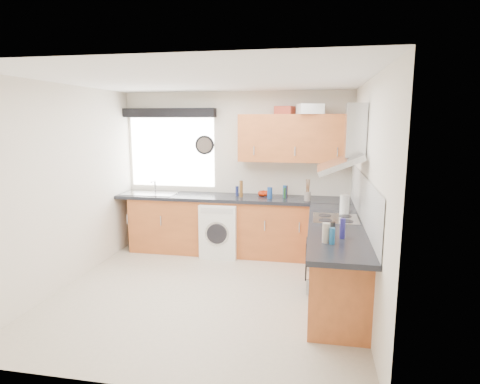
% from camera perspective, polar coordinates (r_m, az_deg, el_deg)
% --- Properties ---
extents(ground_plane, '(3.60, 3.60, 0.00)m').
position_cam_1_polar(ground_plane, '(5.03, -4.73, -14.05)').
color(ground_plane, beige).
extents(ceiling, '(3.60, 3.60, 0.02)m').
position_cam_1_polar(ceiling, '(4.61, -5.20, 15.59)').
color(ceiling, white).
rests_on(ceiling, wall_back).
extents(wall_back, '(3.60, 0.02, 2.50)m').
position_cam_1_polar(wall_back, '(6.39, -0.63, 2.87)').
color(wall_back, silver).
rests_on(wall_back, ground_plane).
extents(wall_front, '(3.60, 0.02, 2.50)m').
position_cam_1_polar(wall_front, '(3.01, -14.22, -5.77)').
color(wall_front, silver).
rests_on(wall_front, ground_plane).
extents(wall_left, '(0.02, 3.60, 2.50)m').
position_cam_1_polar(wall_left, '(5.43, -23.60, 0.71)').
color(wall_left, silver).
rests_on(wall_left, ground_plane).
extents(wall_right, '(0.02, 3.60, 2.50)m').
position_cam_1_polar(wall_right, '(4.53, 17.56, -0.63)').
color(wall_right, silver).
rests_on(wall_right, ground_plane).
extents(window, '(1.40, 0.02, 1.10)m').
position_cam_1_polar(window, '(6.64, -9.62, 5.60)').
color(window, white).
rests_on(window, wall_back).
extents(window_blind, '(1.50, 0.18, 0.14)m').
position_cam_1_polar(window_blind, '(6.54, -10.06, 11.05)').
color(window_blind, black).
rests_on(window_blind, wall_back).
extents(splashback, '(0.01, 3.00, 0.54)m').
position_cam_1_polar(splashback, '(4.83, 16.99, -0.79)').
color(splashback, white).
rests_on(splashback, wall_right).
extents(base_cab_back, '(3.00, 0.58, 0.86)m').
position_cam_1_polar(base_cab_back, '(6.29, -2.03, -4.87)').
color(base_cab_back, '#A55225').
rests_on(base_cab_back, ground_plane).
extents(base_cab_corner, '(0.60, 0.60, 0.86)m').
position_cam_1_polar(base_cab_corner, '(6.15, 12.74, -5.49)').
color(base_cab_corner, '#A55225').
rests_on(base_cab_corner, ground_plane).
extents(base_cab_right, '(0.58, 2.10, 0.86)m').
position_cam_1_polar(base_cab_right, '(4.86, 13.39, -9.73)').
color(base_cab_right, '#A55225').
rests_on(base_cab_right, ground_plane).
extents(worktop_back, '(3.60, 0.62, 0.05)m').
position_cam_1_polar(worktop_back, '(6.16, -1.17, -0.85)').
color(worktop_back, black).
rests_on(worktop_back, base_cab_back).
extents(worktop_right, '(0.62, 2.42, 0.05)m').
position_cam_1_polar(worktop_right, '(4.58, 13.58, -5.00)').
color(worktop_right, black).
rests_on(worktop_right, base_cab_right).
extents(sink, '(0.84, 0.46, 0.10)m').
position_cam_1_polar(sink, '(6.55, -12.64, 0.14)').
color(sink, '#ACAFB4').
rests_on(sink, worktop_back).
extents(oven, '(0.56, 0.58, 0.85)m').
position_cam_1_polar(oven, '(5.00, 13.19, -9.21)').
color(oven, black).
rests_on(oven, ground_plane).
extents(hob_plate, '(0.52, 0.52, 0.01)m').
position_cam_1_polar(hob_plate, '(4.86, 13.43, -3.72)').
color(hob_plate, '#ACAFB4').
rests_on(hob_plate, worktop_right).
extents(extractor_hood, '(0.52, 0.78, 0.66)m').
position_cam_1_polar(extractor_hood, '(4.74, 15.06, 6.30)').
color(extractor_hood, '#ACAFB4').
rests_on(extractor_hood, wall_right).
extents(upper_cabinets, '(1.70, 0.35, 0.70)m').
position_cam_1_polar(upper_cabinets, '(6.06, 7.96, 7.59)').
color(upper_cabinets, '#A55225').
rests_on(upper_cabinets, wall_back).
extents(washing_machine, '(0.57, 0.55, 0.82)m').
position_cam_1_polar(washing_machine, '(6.21, -2.70, -5.27)').
color(washing_machine, white).
rests_on(washing_machine, ground_plane).
extents(wall_clock, '(0.30, 0.04, 0.30)m').
position_cam_1_polar(wall_clock, '(6.43, -5.11, 6.67)').
color(wall_clock, black).
rests_on(wall_clock, wall_back).
extents(casserole, '(0.41, 0.35, 0.14)m').
position_cam_1_polar(casserole, '(5.94, 9.97, 11.55)').
color(casserole, white).
rests_on(casserole, upper_cabinets).
extents(storage_box, '(0.31, 0.28, 0.12)m').
position_cam_1_polar(storage_box, '(6.16, 6.38, 11.48)').
color(storage_box, '#BD442F').
rests_on(storage_box, upper_cabinets).
extents(utensil_pot, '(0.12, 0.12, 0.13)m').
position_cam_1_polar(utensil_pot, '(5.89, 9.58, -0.61)').
color(utensil_pot, gray).
rests_on(utensil_pot, worktop_back).
extents(kitchen_roll, '(0.15, 0.15, 0.25)m').
position_cam_1_polar(kitchen_roll, '(5.11, 14.64, -1.76)').
color(kitchen_roll, white).
rests_on(kitchen_roll, worktop_right).
extents(tomato_cluster, '(0.21, 0.21, 0.07)m').
position_cam_1_polar(tomato_cluster, '(6.22, 3.42, -0.18)').
color(tomato_cluster, '#B22105').
rests_on(tomato_cluster, worktop_back).
extents(jar_0, '(0.05, 0.05, 0.25)m').
position_cam_1_polar(jar_0, '(6.07, 0.16, 0.44)').
color(jar_0, brown).
rests_on(jar_0, worktop_back).
extents(jar_1, '(0.05, 0.05, 0.19)m').
position_cam_1_polar(jar_1, '(6.04, 6.37, 0.03)').
color(jar_1, navy).
rests_on(jar_1, worktop_back).
extents(jar_2, '(0.07, 0.07, 0.17)m').
position_cam_1_polar(jar_2, '(6.15, 6.45, 0.12)').
color(jar_2, '#3B1519').
rests_on(jar_2, worktop_back).
extents(jar_3, '(0.08, 0.08, 0.17)m').
position_cam_1_polar(jar_3, '(5.99, 4.25, -0.13)').
color(jar_3, navy).
rests_on(jar_3, worktop_back).
extents(jar_4, '(0.05, 0.05, 0.15)m').
position_cam_1_polar(jar_4, '(6.20, -0.42, 0.15)').
color(jar_4, '#171F4F').
rests_on(jar_4, worktop_back).
extents(jar_5, '(0.04, 0.04, 0.16)m').
position_cam_1_polar(jar_5, '(6.03, 6.36, -0.14)').
color(jar_5, '#1D4719').
rests_on(jar_5, worktop_back).
extents(bottle_0, '(0.05, 0.05, 0.20)m').
position_cam_1_polar(bottle_0, '(4.09, 14.37, -5.04)').
color(bottle_0, navy).
rests_on(bottle_0, worktop_right).
extents(bottle_1, '(0.05, 0.05, 0.15)m').
position_cam_1_polar(bottle_1, '(4.12, 13.05, -5.21)').
color(bottle_1, black).
rests_on(bottle_1, worktop_right).
extents(bottle_2, '(0.07, 0.07, 0.19)m').
position_cam_1_polar(bottle_2, '(3.92, 12.13, -5.70)').
color(bottle_2, '#A09688').
rests_on(bottle_2, worktop_right).
extents(bottle_3, '(0.05, 0.05, 0.16)m').
position_cam_1_polar(bottle_3, '(3.89, 12.97, -6.11)').
color(bottle_3, '#1C5787').
rests_on(bottle_3, worktop_right).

